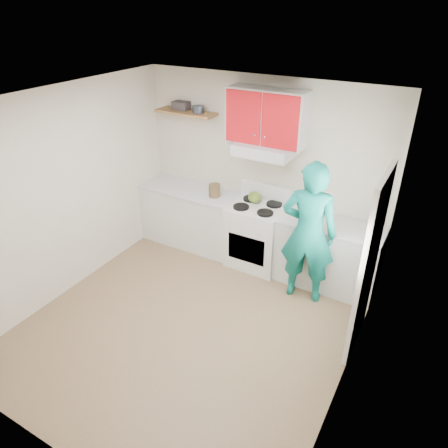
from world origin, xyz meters
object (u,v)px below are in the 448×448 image
Objects in this scene: stove at (256,235)px; person at (308,233)px; crock at (215,191)px; kettle at (255,197)px; tin at (198,109)px.

stove is 1.05m from person.
kettle is at bearing 10.01° from crock.
tin is 0.78× the size of crock.
person is (1.55, -0.37, -0.07)m from crock.
crock is at bearing -27.02° from tin.
tin reaches higher than person.
stove is 0.87m from crock.
tin is 1.16m from crock.
stove is at bearing -9.45° from tin.
crock is 1.59m from person.
tin reaches higher than stove.
person is at bearing -16.12° from tin.
stove is 0.49× the size of person.
person is at bearing -13.38° from crock.
crock is at bearing -22.09° from person.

